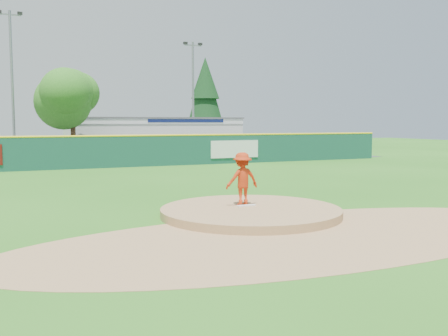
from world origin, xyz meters
name	(u,v)px	position (x,y,z in m)	size (l,w,h in m)	color
ground	(251,216)	(0.00, 0.00, 0.00)	(120.00, 120.00, 0.00)	#286B19
pitchers_mound	(251,216)	(0.00, 0.00, 0.00)	(5.50, 5.50, 0.50)	#9E774C
pitching_rubber	(246,206)	(0.00, 0.30, 0.27)	(0.60, 0.15, 0.04)	white
infield_dirt_arc	(305,236)	(0.00, -3.00, 0.01)	(15.40, 15.40, 0.01)	#9E774C
parking_lot	(97,158)	(0.00, 27.00, 0.01)	(44.00, 16.00, 0.02)	#38383A
pitcher	(242,179)	(-0.03, 0.53, 1.08)	(1.07, 0.62, 1.66)	#B92F0F
van	(73,150)	(-2.02, 25.16, 0.80)	(2.58, 5.60, 1.56)	silver
pool_building_grp	(152,135)	(6.00, 31.99, 1.66)	(15.20, 8.20, 3.31)	silver
fence_banners	(115,152)	(-0.37, 17.92, 1.00)	(20.19, 0.04, 1.20)	#5E120D
outfield_fence	(121,150)	(0.00, 18.00, 1.09)	(40.00, 0.14, 2.07)	#15473B
deciduous_tree	(72,99)	(-2.00, 25.00, 4.55)	(5.60, 5.60, 7.36)	#382314
conifer_tree	(205,97)	(13.00, 36.00, 5.54)	(4.40, 4.40, 9.50)	#382314
light_pole_left	(12,79)	(-6.00, 27.00, 6.05)	(1.75, 0.25, 11.00)	gray
light_pole_right	(193,92)	(9.00, 29.00, 5.54)	(1.75, 0.25, 10.00)	gray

